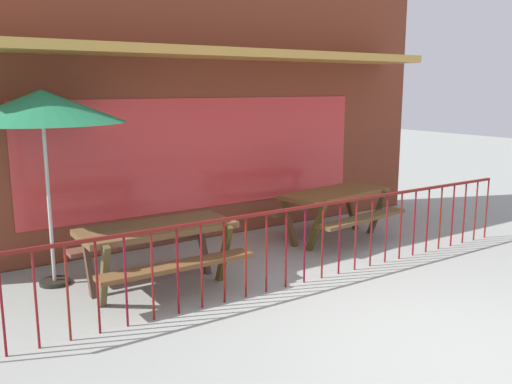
# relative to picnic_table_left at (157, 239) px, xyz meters

# --- Properties ---
(ground) EXTENTS (40.00, 40.00, 0.00)m
(ground) POSITION_rel_picnic_table_left_xyz_m (1.57, -2.90, -0.61)
(ground) COLOR gray
(pub_storefront) EXTENTS (8.74, 1.48, 5.08)m
(pub_storefront) POSITION_rel_picnic_table_left_xyz_m (1.57, 1.88, 1.92)
(pub_storefront) COLOR #412010
(pub_storefront) RESTS_ON ground
(patio_fence_front) EXTENTS (7.37, 0.04, 0.97)m
(patio_fence_front) POSITION_rel_picnic_table_left_xyz_m (1.57, -0.80, 0.05)
(patio_fence_front) COLOR maroon
(patio_fence_front) RESTS_ON ground
(picnic_table_left) EXTENTS (1.81, 1.37, 0.79)m
(picnic_table_left) POSITION_rel_picnic_table_left_xyz_m (0.00, 0.00, 0.00)
(picnic_table_left) COLOR brown
(picnic_table_left) RESTS_ON ground
(picnic_table_right) EXTENTS (1.98, 1.61, 0.79)m
(picnic_table_right) POSITION_rel_picnic_table_left_xyz_m (3.17, 0.46, 0.00)
(picnic_table_right) COLOR brown
(picnic_table_right) RESTS_ON ground
(patio_umbrella) EXTENTS (1.88, 1.88, 2.34)m
(patio_umbrella) POSITION_rel_picnic_table_left_xyz_m (-1.00, 0.85, 1.52)
(patio_umbrella) COLOR black
(patio_umbrella) RESTS_ON ground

